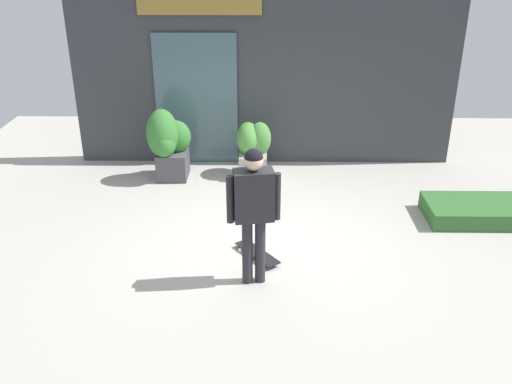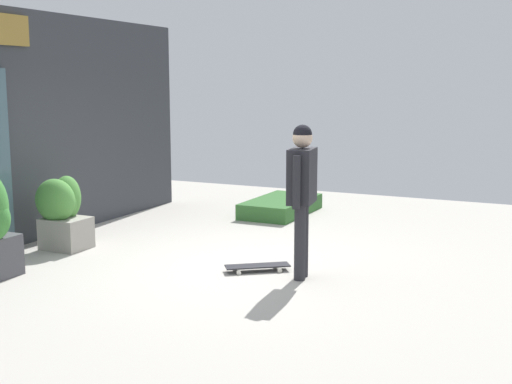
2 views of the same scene
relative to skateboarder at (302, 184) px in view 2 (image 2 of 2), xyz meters
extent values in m
plane|color=#B2ADA3|center=(0.13, 1.01, -1.10)|extent=(12.00, 12.00, 0.00)
cube|color=#383A3F|center=(0.13, 4.23, 0.52)|extent=(7.03, 0.25, 3.25)
cylinder|color=#28282D|center=(-0.08, -0.01, -0.66)|extent=(0.13, 0.13, 0.88)
cylinder|color=#28282D|center=(0.08, 0.01, -0.66)|extent=(0.13, 0.13, 0.88)
cube|color=#232328|center=(0.00, 0.00, 0.09)|extent=(0.50, 0.33, 0.63)
cylinder|color=#232328|center=(-0.28, -0.05, 0.06)|extent=(0.09, 0.09, 0.60)
cylinder|color=#232328|center=(0.28, 0.05, 0.06)|extent=(0.09, 0.09, 0.60)
sphere|color=beige|center=(0.00, 0.00, 0.53)|extent=(0.23, 0.23, 0.23)
sphere|color=black|center=(0.00, 0.00, 0.57)|extent=(0.22, 0.22, 0.22)
cube|color=black|center=(0.04, 0.58, -1.04)|extent=(0.63, 0.74, 0.02)
cylinder|color=silver|center=(-0.20, 0.71, -1.08)|extent=(0.06, 0.06, 0.05)
cylinder|color=silver|center=(-0.02, 0.84, -1.08)|extent=(0.06, 0.06, 0.05)
cylinder|color=silver|center=(0.10, 0.31, -1.08)|extent=(0.06, 0.06, 0.05)
cylinder|color=silver|center=(0.28, 0.45, -1.08)|extent=(0.06, 0.06, 0.05)
cube|color=gray|center=(-0.08, 3.42, -0.89)|extent=(0.50, 0.58, 0.43)
ellipsoid|color=#4C8C3D|center=(-0.17, 3.50, -0.43)|extent=(0.42, 0.60, 0.59)
ellipsoid|color=#4C8C3D|center=(0.05, 3.49, -0.42)|extent=(0.40, 0.37, 0.60)
ellipsoid|color=#4C8C3D|center=(-0.03, 3.52, -0.46)|extent=(0.46, 0.44, 0.50)
cube|color=#33662D|center=(3.47, 1.76, -0.97)|extent=(1.70, 0.90, 0.26)
camera|label=1|loc=(0.11, -5.89, 2.85)|focal=38.88mm
camera|label=2|loc=(-7.01, -2.78, 1.12)|focal=46.98mm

